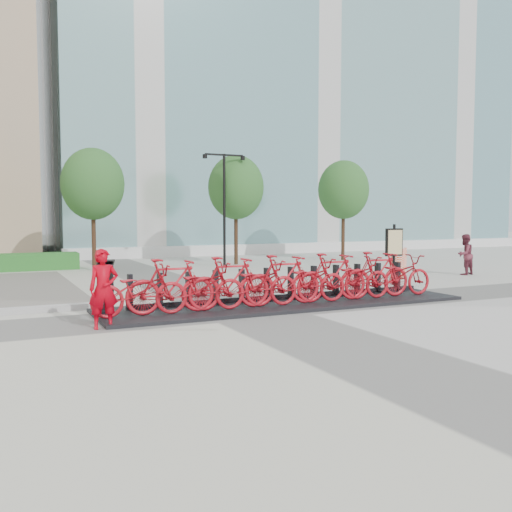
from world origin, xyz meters
name	(u,v)px	position (x,y,z in m)	size (l,w,h in m)	color
ground	(246,311)	(0.00, 0.00, 0.00)	(120.00, 120.00, 0.00)	#A7A7A7
glass_building	(271,85)	(14.00, 26.00, 12.00)	(32.00, 16.00, 24.00)	teal
hedge_b	(2,263)	(-5.00, 13.20, 0.35)	(6.00, 1.20, 0.70)	#1D7025
tree_1	(93,184)	(-1.50, 12.00, 3.59)	(2.60, 2.60, 5.10)	black
tree_2	(236,187)	(5.00, 12.00, 3.59)	(2.60, 2.60, 5.10)	black
tree_3	(344,190)	(11.00, 12.00, 3.59)	(2.60, 2.60, 5.10)	black
streetlamp	(224,196)	(4.00, 11.00, 3.13)	(2.00, 0.20, 5.00)	black
dock_pad	(287,304)	(1.30, 0.30, 0.04)	(9.60, 2.40, 0.08)	black
dock_rail_posts	(280,284)	(1.36, 0.77, 0.51)	(8.02, 0.50, 0.85)	black
bike_0	(140,291)	(-2.60, -0.05, 0.65)	(0.75, 2.16, 1.13)	#A9111C
bike_1	(171,286)	(-1.88, -0.05, 0.71)	(0.59, 2.09, 1.26)	#A9111C
bike_2	(201,287)	(-1.16, -0.05, 0.65)	(0.75, 2.16, 1.13)	#A9111C
bike_3	(230,283)	(-0.44, -0.05, 0.71)	(0.59, 2.09, 1.26)	#A9111C
bike_4	(257,284)	(0.28, -0.05, 0.65)	(0.75, 2.16, 1.13)	#A9111C
bike_5	(283,280)	(1.00, -0.05, 0.71)	(0.59, 2.09, 1.26)	#A9111C
bike_6	(308,281)	(1.72, -0.05, 0.65)	(0.75, 2.16, 1.13)	#A9111C
bike_7	(332,277)	(2.44, -0.05, 0.71)	(0.59, 2.09, 1.26)	#A9111C
bike_8	(355,278)	(3.16, -0.05, 0.65)	(0.75, 2.16, 1.13)	#A9111C
bike_9	(377,275)	(3.88, -0.05, 0.71)	(0.59, 2.09, 1.26)	#A9111C
bike_10	(398,276)	(4.60, -0.05, 0.65)	(0.75, 2.16, 1.13)	#A9111C
kiosk	(106,288)	(-3.23, 0.47, 0.68)	(0.42, 0.36, 1.25)	black
worker_red	(104,289)	(-3.50, -0.72, 0.82)	(0.59, 0.39, 1.63)	#AB000F
pedestrian	(465,254)	(11.10, 3.88, 0.79)	(0.77, 0.60, 1.58)	maroon
construction_barrel	(399,263)	(8.06, 4.10, 0.56)	(0.58, 0.58, 1.11)	#FF3A00
map_sign	(394,245)	(6.55, 2.52, 1.33)	(0.66, 0.11, 2.01)	black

